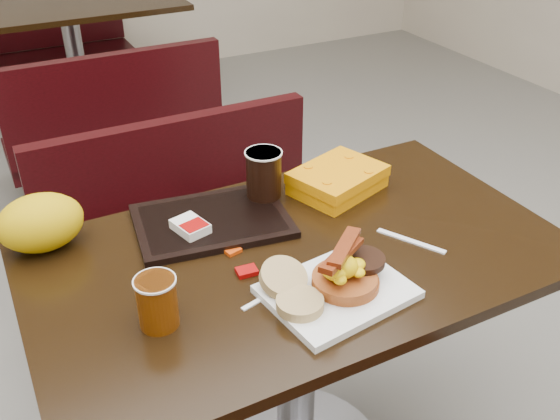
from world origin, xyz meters
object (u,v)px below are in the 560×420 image
table_far (78,70)px  platter (337,292)px  pancake_stack (346,280)px  tray (212,221)px  clamshell (338,180)px  paper_bag (41,223)px  coffee_cup_near (157,302)px  table_near (296,370)px  bench_far_s (110,116)px  bench_near_n (199,239)px  coffee_cup_far (264,174)px  bench_far_n (55,41)px  fork (258,301)px  knife (411,241)px  hashbrown_sleeve_left (190,226)px

table_far → platter: (-0.01, -2.77, 0.38)m
pancake_stack → tray: bearing=111.7°
clamshell → paper_bag: paper_bag is taller
table_far → platter: bearing=-90.1°
table_far → coffee_cup_near: size_ratio=11.23×
table_near → tray: size_ratio=3.32×
bench_far_s → clamshell: 1.77m
bench_near_n → coffee_cup_far: coffee_cup_far is taller
tray → paper_bag: (-0.37, 0.08, 0.06)m
bench_far_n → coffee_cup_near: size_ratio=9.36×
fork → knife: same height
platter → table_near: bearing=80.7°
fork → coffee_cup_far: 0.41m
bench_near_n → knife: knife is taller
coffee_cup_near → hashbrown_sleeve_left: size_ratio=1.26×
bench_far_s → hashbrown_sleeve_left: (-0.20, -1.73, 0.42)m
table_far → coffee_cup_near: bearing=-97.5°
table_near → coffee_cup_near: bearing=-165.9°
pancake_stack → hashbrown_sleeve_left: bearing=121.8°
knife → clamshell: bearing=156.0°
table_far → tray: bearing=-93.1°
knife → hashbrown_sleeve_left: size_ratio=1.98×
platter → coffee_cup_near: size_ratio=2.64×
coffee_cup_near → fork: coffee_cup_near is taller
table_near → tray: (-0.13, 0.20, 0.38)m
bench_far_n → platter: 3.50m
bench_far_s → bench_near_n: bearing=-90.0°
table_near → pancake_stack: 0.44m
coffee_cup_near → hashbrown_sleeve_left: 0.30m
coffee_cup_near → coffee_cup_far: 0.50m
bench_far_s → coffee_cup_near: coffee_cup_near is taller
pancake_stack → fork: bearing=162.5°
fork → knife: (0.41, 0.03, 0.00)m
pancake_stack → paper_bag: (-0.52, 0.45, 0.03)m
coffee_cup_near → fork: bearing=-7.9°
platter → pancake_stack: pancake_stack is taller
table_far → clamshell: clamshell is taller
coffee_cup_far → tray: bearing=-165.6°
fork → hashbrown_sleeve_left: size_ratio=1.34×
platter → paper_bag: paper_bag is taller
table_near → coffee_cup_near: (-0.36, -0.09, 0.43)m
bench_far_s → platter: (-0.01, -2.07, 0.40)m
bench_far_s → paper_bag: size_ratio=5.26×
bench_far_s → coffee_cup_far: bearing=-89.0°
bench_far_n → bench_far_s: bearing=-90.0°
bench_far_s → coffee_cup_far: size_ratio=8.23×
tray → bench_far_s: bearing=93.7°
bench_far_s → bench_far_n: same height
hashbrown_sleeve_left → coffee_cup_near: bearing=-136.3°
table_near → bench_far_n: bearing=90.0°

